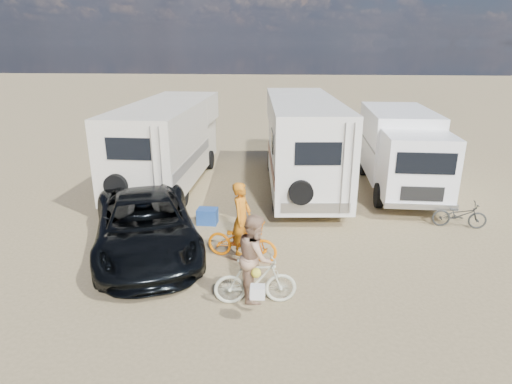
# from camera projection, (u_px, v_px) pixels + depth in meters

# --- Properties ---
(ground) EXTENTS (140.00, 140.00, 0.00)m
(ground) POSITION_uv_depth(u_px,v_px,m) (293.00, 275.00, 10.35)
(ground) COLOR #98835A
(ground) RESTS_ON ground
(rv_main) EXTENTS (3.02, 8.12, 3.35)m
(rv_main) POSITION_uv_depth(u_px,v_px,m) (302.00, 145.00, 16.08)
(rv_main) COLOR silver
(rv_main) RESTS_ON ground
(rv_left) EXTENTS (2.64, 7.80, 3.15)m
(rv_left) POSITION_uv_depth(u_px,v_px,m) (168.00, 145.00, 16.55)
(rv_left) COLOR #EDE4CB
(rv_left) RESTS_ON ground
(box_truck) EXTENTS (2.46, 6.39, 2.89)m
(box_truck) POSITION_uv_depth(u_px,v_px,m) (401.00, 153.00, 15.89)
(box_truck) COLOR white
(box_truck) RESTS_ON ground
(dark_suv) EXTENTS (4.26, 5.97, 1.51)m
(dark_suv) POSITION_uv_depth(u_px,v_px,m) (145.00, 225.00, 11.32)
(dark_suv) COLOR black
(dark_suv) RESTS_ON ground
(bike_man) EXTENTS (1.98, 1.13, 0.99)m
(bike_man) POSITION_uv_depth(u_px,v_px,m) (242.00, 241.00, 11.01)
(bike_man) COLOR orange
(bike_man) RESTS_ON ground
(bike_woman) EXTENTS (1.80, 0.72, 1.05)m
(bike_woman) POSITION_uv_depth(u_px,v_px,m) (255.00, 281.00, 9.09)
(bike_woman) COLOR beige
(bike_woman) RESTS_ON ground
(rider_man) EXTENTS (0.61, 0.78, 1.87)m
(rider_man) POSITION_uv_depth(u_px,v_px,m) (242.00, 225.00, 10.87)
(rider_man) COLOR #C16812
(rider_man) RESTS_ON ground
(rider_woman) EXTENTS (0.81, 0.98, 1.84)m
(rider_woman) POSITION_uv_depth(u_px,v_px,m) (255.00, 264.00, 8.96)
(rider_woman) COLOR tan
(rider_woman) RESTS_ON ground
(bike_parked) EXTENTS (1.60, 0.72, 0.81)m
(bike_parked) POSITION_uv_depth(u_px,v_px,m) (460.00, 215.00, 12.93)
(bike_parked) COLOR #292C29
(bike_parked) RESTS_ON ground
(cooler) EXTENTS (0.62, 0.46, 0.48)m
(cooler) POSITION_uv_depth(u_px,v_px,m) (207.00, 216.00, 13.25)
(cooler) COLOR navy
(cooler) RESTS_ON ground
(crate) EXTENTS (0.64, 0.64, 0.40)m
(crate) POSITION_uv_depth(u_px,v_px,m) (294.00, 201.00, 14.62)
(crate) COLOR #866244
(crate) RESTS_ON ground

